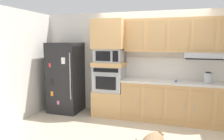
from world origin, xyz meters
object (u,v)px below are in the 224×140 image
Objects in this scene: electric_kettle at (208,78)px; microwave at (109,55)px; screwdriver at (176,81)px; built_in_oven at (109,78)px; refrigerator at (66,77)px.

microwave is at bearing 178.76° from electric_kettle.
screwdriver is at bearing -2.22° from microwave.
built_in_oven reaches higher than electric_kettle.
microwave reaches higher than built_in_oven.
refrigerator is 2.71m from screwdriver.
electric_kettle is at bearing -1.24° from microwave.
microwave is 2.23m from electric_kettle.
electric_kettle is (2.19, -0.05, 0.13)m from built_in_oven.
refrigerator is 2.73× the size of microwave.
microwave is (1.15, 0.07, 0.58)m from refrigerator.
built_in_oven is at bearing 177.78° from screwdriver.
built_in_oven is 0.56m from microwave.
built_in_oven is 1.09× the size of microwave.
electric_kettle is at bearing 1.18° from screwdriver.
built_in_oven is at bearing 179.23° from microwave.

